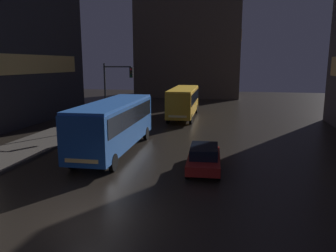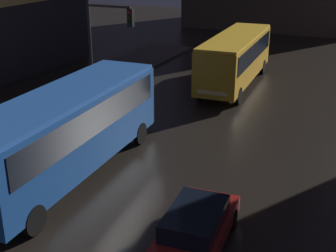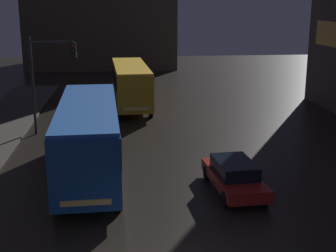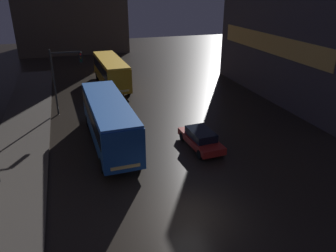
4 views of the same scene
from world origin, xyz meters
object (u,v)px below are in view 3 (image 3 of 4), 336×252
bus_far (131,81)px  traffic_light_main (48,70)px  car_taxi (234,175)px  bus_near (89,132)px

bus_far → traffic_light_main: bearing=52.8°
bus_far → car_taxi: size_ratio=2.26×
bus_far → car_taxi: bearing=100.2°
car_taxi → traffic_light_main: size_ratio=0.77×
bus_near → bus_far: bus_near is taller
car_taxi → bus_far: bearing=-81.0°
car_taxi → traffic_light_main: traffic_light_main is taller
bus_far → traffic_light_main: (-5.08, -7.35, 1.95)m
bus_near → bus_far: bearing=-100.7°
traffic_light_main → bus_far: bearing=55.3°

